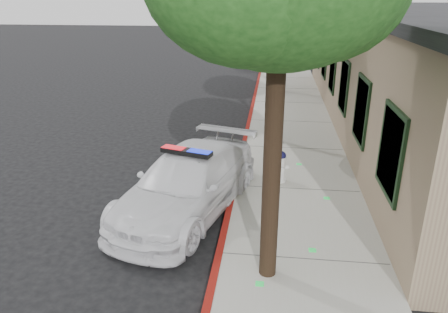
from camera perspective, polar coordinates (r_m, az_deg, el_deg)
ground at (r=8.22m, az=-1.07°, el=-13.74°), size 120.00×120.00×0.00m
sidewalk at (r=10.74m, az=9.66°, el=-4.65°), size 3.20×60.00×0.15m
red_curb at (r=10.76m, az=1.43°, el=-4.27°), size 0.14×60.00×0.16m
clapboard_building at (r=16.89m, az=27.08°, el=10.17°), size 7.30×20.89×4.24m
police_car at (r=9.57m, az=-4.96°, el=-3.59°), size 3.24×5.19×1.52m
fire_hydrant at (r=10.90m, az=7.58°, el=-1.26°), size 0.49×0.42×0.84m
street_tree_far at (r=20.96m, az=8.33°, el=19.84°), size 2.94×3.00×5.48m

